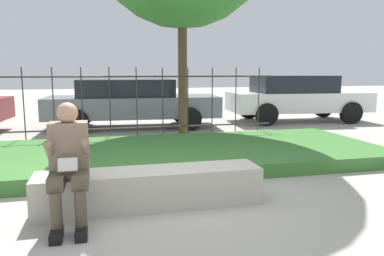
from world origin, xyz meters
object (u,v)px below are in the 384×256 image
(person_seated_reader, at_px, (69,160))
(car_parked_center, at_px, (132,102))
(car_parked_right, at_px, (296,97))
(stone_bench, at_px, (151,190))

(person_seated_reader, bearing_deg, car_parked_center, 79.85)
(car_parked_center, xyz_separation_m, car_parked_right, (5.05, 0.12, 0.04))
(stone_bench, distance_m, car_parked_right, 8.30)
(car_parked_center, bearing_deg, car_parked_right, 5.05)
(stone_bench, height_order, car_parked_center, car_parked_center)
(stone_bench, xyz_separation_m, car_parked_right, (5.36, 6.32, 0.56))
(car_parked_right, bearing_deg, stone_bench, -125.99)
(stone_bench, bearing_deg, car_parked_right, 49.67)
(car_parked_center, height_order, car_parked_right, car_parked_right)
(person_seated_reader, distance_m, car_parked_center, 6.59)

